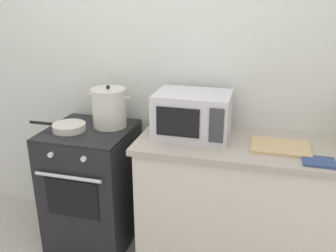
% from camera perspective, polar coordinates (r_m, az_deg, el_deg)
% --- Properties ---
extents(back_wall, '(4.40, 0.10, 2.50)m').
position_cam_1_polar(back_wall, '(2.64, 3.26, 7.67)').
color(back_wall, silver).
rests_on(back_wall, ground_plane).
extents(lower_cabinet_right, '(1.64, 0.56, 0.88)m').
position_cam_1_polar(lower_cabinet_right, '(2.58, 14.69, -12.97)').
color(lower_cabinet_right, beige).
rests_on(lower_cabinet_right, ground_plane).
extents(countertop_right, '(1.70, 0.60, 0.04)m').
position_cam_1_polar(countertop_right, '(2.36, 15.67, -3.54)').
color(countertop_right, '#ADA393').
rests_on(countertop_right, lower_cabinet_right).
extents(stove, '(0.60, 0.64, 0.92)m').
position_cam_1_polar(stove, '(2.81, -11.99, -9.31)').
color(stove, black).
rests_on(stove, ground_plane).
extents(stock_pot, '(0.33, 0.25, 0.31)m').
position_cam_1_polar(stock_pot, '(2.60, -9.45, 2.92)').
color(stock_pot, beige).
rests_on(stock_pot, stove).
extents(frying_pan, '(0.43, 0.23, 0.05)m').
position_cam_1_polar(frying_pan, '(2.62, -15.76, -0.15)').
color(frying_pan, beige).
rests_on(frying_pan, stove).
extents(microwave, '(0.50, 0.37, 0.30)m').
position_cam_1_polar(microwave, '(2.39, 3.99, 1.87)').
color(microwave, silver).
rests_on(microwave, countertop_right).
extents(cutting_board, '(0.36, 0.26, 0.02)m').
position_cam_1_polar(cutting_board, '(2.34, 17.61, -3.22)').
color(cutting_board, tan).
rests_on(cutting_board, countertop_right).
extents(oven_mitt, '(0.18, 0.14, 0.02)m').
position_cam_1_polar(oven_mitt, '(2.21, 23.11, -5.31)').
color(oven_mitt, '#33477A').
rests_on(oven_mitt, countertop_right).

